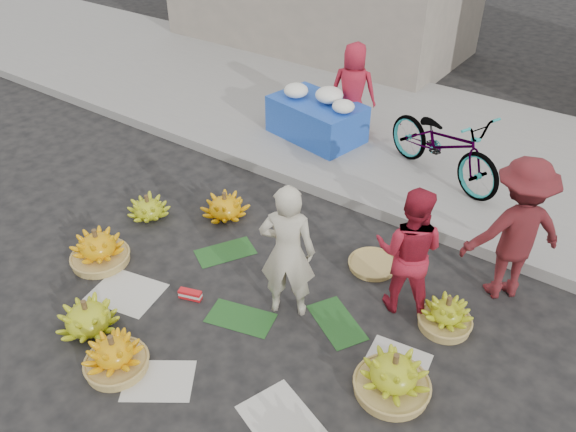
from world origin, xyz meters
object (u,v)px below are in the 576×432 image
Objects in this scene: vendor_cream at (287,252)px; flower_table at (317,117)px; bicycle at (444,144)px; banana_bunch_4 at (393,376)px; banana_bunch_0 at (98,248)px.

vendor_cream is 3.58m from flower_table.
banana_bunch_4 is at bearing -141.11° from bicycle.
banana_bunch_0 is at bearing -85.35° from flower_table.
banana_bunch_0 is 1.06× the size of banana_bunch_4.
flower_table is at bearing 110.84° from bicycle.
banana_bunch_4 is (3.41, 0.31, 0.00)m from banana_bunch_0.
vendor_cream reaches higher than banana_bunch_0.
banana_bunch_0 is 4.41m from bicycle.
vendor_cream is at bearing 167.59° from banana_bunch_4.
banana_bunch_0 is 0.48× the size of flower_table.
banana_bunch_0 is 0.38× the size of bicycle.
vendor_cream is at bearing -162.97° from bicycle.
banana_bunch_4 is 1.43m from vendor_cream.
vendor_cream is 3.11m from bicycle.
banana_bunch_0 is 2.26m from vendor_cream.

